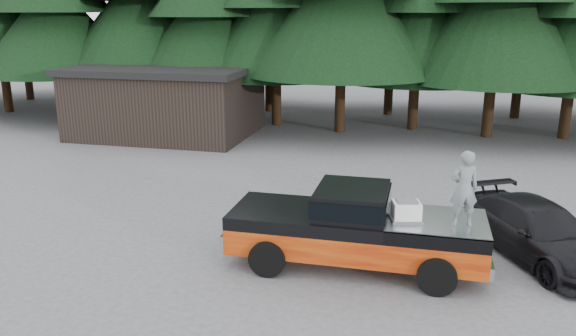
% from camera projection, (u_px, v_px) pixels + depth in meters
% --- Properties ---
extents(ground, '(120.00, 120.00, 0.00)m').
position_uv_depth(ground, '(292.00, 249.00, 14.18)').
color(ground, '#4D4C4F').
rests_on(ground, ground).
extents(pickup_truck, '(6.00, 2.04, 1.33)m').
position_uv_depth(pickup_truck, '(355.00, 239.00, 13.08)').
color(pickup_truck, '#C25411').
rests_on(pickup_truck, ground).
extents(truck_cab, '(1.66, 1.90, 0.59)m').
position_uv_depth(truck_cab, '(352.00, 200.00, 12.84)').
color(truck_cab, black).
rests_on(truck_cab, pickup_truck).
extents(air_compressor, '(0.70, 0.62, 0.41)m').
position_uv_depth(air_compressor, '(406.00, 212.00, 12.36)').
color(air_compressor, silver).
rests_on(air_compressor, pickup_truck).
extents(man_on_bed, '(0.69, 0.53, 1.67)m').
position_uv_depth(man_on_bed, '(464.00, 188.00, 11.91)').
color(man_on_bed, slate).
rests_on(man_on_bed, pickup_truck).
extents(parked_car, '(3.84, 4.96, 1.34)m').
position_uv_depth(parked_car, '(538.00, 231.00, 13.54)').
color(parked_car, black).
rests_on(parked_car, ground).
extents(utility_building, '(8.40, 6.40, 3.30)m').
position_uv_depth(utility_building, '(168.00, 100.00, 27.00)').
color(utility_building, black).
rests_on(utility_building, ground).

